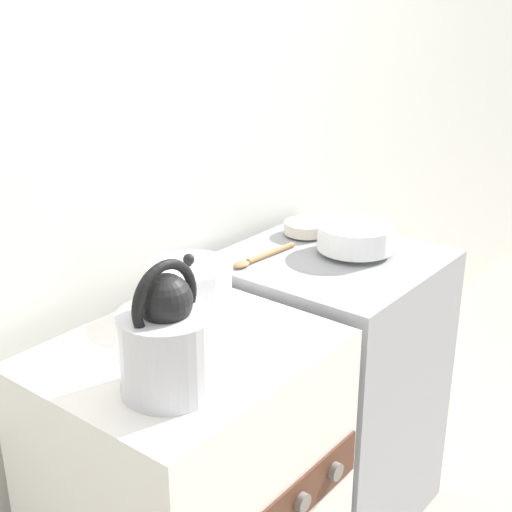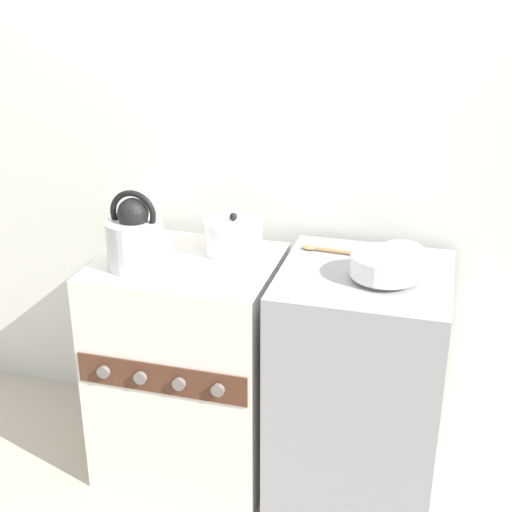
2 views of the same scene
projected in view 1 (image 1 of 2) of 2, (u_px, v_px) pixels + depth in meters
wall_back at (60, 143)px, 1.63m from camera, size 7.00×0.06×2.50m
stove at (191, 503)px, 1.72m from camera, size 0.63×0.55×0.85m
counter at (326, 388)px, 2.18m from camera, size 0.56×0.57×0.86m
kettle at (168, 341)px, 1.37m from camera, size 0.24×0.19×0.27m
cooking_pot at (190, 288)px, 1.71m from camera, size 0.21×0.21×0.15m
enamel_bowl at (356, 237)px, 2.03m from camera, size 0.22×0.22×0.09m
small_ceramic_bowl at (306, 228)px, 2.19m from camera, size 0.14×0.14×0.04m
wooden_spoon at (260, 257)px, 2.00m from camera, size 0.24×0.05×0.02m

